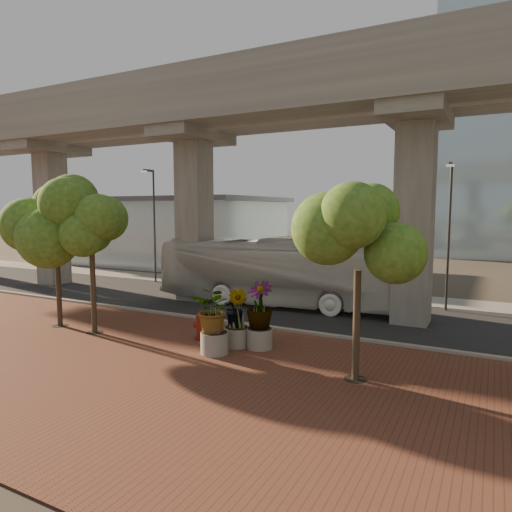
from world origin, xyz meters
The scene contains 17 objects.
ground centered at (0.00, 0.00, 0.00)m, with size 160.00×160.00×0.00m, color #363127.
brick_plaza centered at (0.00, -8.00, 0.03)m, with size 70.00×13.00×0.06m, color brown.
asphalt_road centered at (0.00, 2.00, 0.02)m, with size 90.00×8.00×0.04m, color black.
curb_strip centered at (0.00, -2.00, 0.08)m, with size 70.00×0.25×0.16m, color gray.
far_sidewalk centered at (0.00, 7.50, 0.03)m, with size 90.00×3.00×0.06m, color gray.
transit_viaduct centered at (0.00, 2.00, 7.29)m, with size 72.00×5.60×12.40m.
station_pavilion centered at (-20.00, 16.00, 3.22)m, with size 23.00×13.00×6.30m.
transit_bus centered at (-1.18, 2.70, 1.84)m, with size 3.10×13.19×3.68m, color silver.
fire_hydrant centered at (-0.93, -4.79, 0.63)m, with size 0.59×0.53×1.18m.
planter_front centered at (0.50, -6.03, 1.54)m, with size 2.22×2.22×2.44m.
planter_right centered at (1.65, -4.71, 1.57)m, with size 2.34×2.34×2.50m.
planter_left centered at (0.77, -4.91, 1.43)m, with size 2.06×2.06×2.26m.
street_tree_far_west centered at (-7.71, -5.94, 4.68)m, with size 4.11×4.11×6.51m.
street_tree_near_west centered at (-5.50, -6.01, 4.60)m, with size 3.79×3.79×6.29m.
street_tree_near_east centered at (5.68, -6.15, 4.53)m, with size 3.82×3.82×6.24m.
streetlamp_west centered at (-12.14, 5.68, 4.62)m, with size 0.39×1.15×7.90m.
streetlamp_east centered at (7.19, 5.41, 4.35)m, with size 0.37×1.08×7.44m.
Camera 1 is at (9.24, -19.48, 5.25)m, focal length 32.00 mm.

